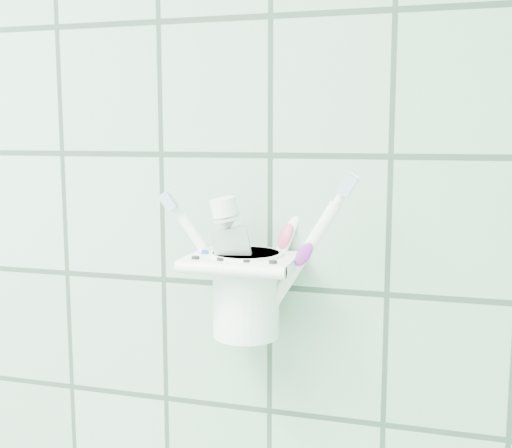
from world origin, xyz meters
TOP-DOWN VIEW (x-y plane):
  - holder_bracket at (0.66, 1.15)m, footprint 0.12×0.10m
  - cup at (0.66, 1.16)m, footprint 0.08×0.08m
  - toothbrush_pink at (0.67, 1.16)m, footprint 0.10×0.03m
  - toothbrush_blue at (0.67, 1.16)m, footprint 0.07×0.07m
  - toothbrush_orange at (0.68, 1.15)m, footprint 0.10×0.02m
  - toothpaste_tube at (0.67, 1.15)m, footprint 0.06×0.04m

SIDE VIEW (x-z plane):
  - cup at x=0.66m, z-range 1.21..1.30m
  - holder_bracket at x=0.66m, z-range 1.27..1.31m
  - toothpaste_tube at x=0.67m, z-range 1.22..1.38m
  - toothbrush_pink at x=0.67m, z-range 1.22..1.39m
  - toothbrush_orange at x=0.68m, z-range 1.22..1.41m
  - toothbrush_blue at x=0.67m, z-range 1.21..1.43m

